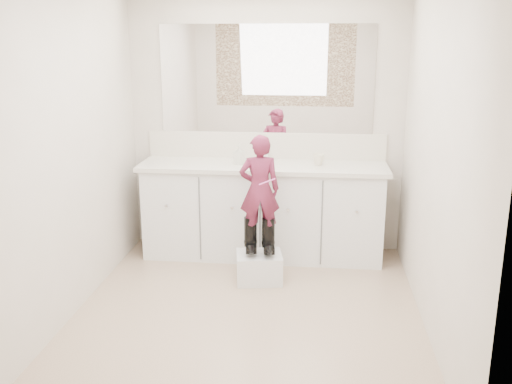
# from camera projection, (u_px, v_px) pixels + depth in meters

# --- Properties ---
(floor) EXTENTS (3.00, 3.00, 0.00)m
(floor) POSITION_uv_depth(u_px,v_px,m) (247.00, 313.00, 4.31)
(floor) COLOR #897259
(floor) RESTS_ON ground
(wall_back) EXTENTS (2.60, 0.00, 2.60)m
(wall_back) POSITION_uv_depth(u_px,v_px,m) (266.00, 126.00, 5.44)
(wall_back) COLOR beige
(wall_back) RESTS_ON floor
(wall_front) EXTENTS (2.60, 0.00, 2.60)m
(wall_front) POSITION_uv_depth(u_px,v_px,m) (205.00, 226.00, 2.56)
(wall_front) COLOR beige
(wall_front) RESTS_ON floor
(wall_left) EXTENTS (0.00, 3.00, 3.00)m
(wall_left) POSITION_uv_depth(u_px,v_px,m) (69.00, 154.00, 4.13)
(wall_left) COLOR beige
(wall_left) RESTS_ON floor
(wall_right) EXTENTS (0.00, 3.00, 3.00)m
(wall_right) POSITION_uv_depth(u_px,v_px,m) (437.00, 162.00, 3.86)
(wall_right) COLOR beige
(wall_right) RESTS_ON floor
(vanity_cabinet) EXTENTS (2.20, 0.55, 0.85)m
(vanity_cabinet) POSITION_uv_depth(u_px,v_px,m) (263.00, 212.00, 5.38)
(vanity_cabinet) COLOR silver
(vanity_cabinet) RESTS_ON floor
(countertop) EXTENTS (2.28, 0.58, 0.04)m
(countertop) POSITION_uv_depth(u_px,v_px,m) (263.00, 166.00, 5.25)
(countertop) COLOR beige
(countertop) RESTS_ON vanity_cabinet
(backsplash) EXTENTS (2.28, 0.03, 0.25)m
(backsplash) POSITION_uv_depth(u_px,v_px,m) (266.00, 145.00, 5.47)
(backsplash) COLOR beige
(backsplash) RESTS_ON countertop
(mirror) EXTENTS (2.00, 0.02, 1.00)m
(mirror) POSITION_uv_depth(u_px,v_px,m) (266.00, 79.00, 5.31)
(mirror) COLOR white
(mirror) RESTS_ON wall_back
(dot_panel) EXTENTS (2.00, 0.01, 1.20)m
(dot_panel) POSITION_uv_depth(u_px,v_px,m) (203.00, 126.00, 2.45)
(dot_panel) COLOR #472819
(dot_panel) RESTS_ON wall_front
(faucet) EXTENTS (0.08, 0.08, 0.10)m
(faucet) POSITION_uv_depth(u_px,v_px,m) (265.00, 155.00, 5.39)
(faucet) COLOR silver
(faucet) RESTS_ON countertop
(cup) EXTENTS (0.14, 0.14, 0.10)m
(cup) POSITION_uv_depth(u_px,v_px,m) (318.00, 159.00, 5.20)
(cup) COLOR beige
(cup) RESTS_ON countertop
(soap_bottle) EXTENTS (0.11, 0.11, 0.18)m
(soap_bottle) POSITION_uv_depth(u_px,v_px,m) (239.00, 154.00, 5.23)
(soap_bottle) COLOR beige
(soap_bottle) RESTS_ON countertop
(step_stool) EXTENTS (0.43, 0.37, 0.24)m
(step_stool) POSITION_uv_depth(u_px,v_px,m) (259.00, 267.00, 4.86)
(step_stool) COLOR silver
(step_stool) RESTS_ON floor
(boot_left) EXTENTS (0.15, 0.23, 0.32)m
(boot_left) POSITION_uv_depth(u_px,v_px,m) (251.00, 235.00, 4.82)
(boot_left) COLOR black
(boot_left) RESTS_ON step_stool
(boot_right) EXTENTS (0.15, 0.23, 0.32)m
(boot_right) POSITION_uv_depth(u_px,v_px,m) (268.00, 236.00, 4.80)
(boot_right) COLOR black
(boot_right) RESTS_ON step_stool
(toddler) EXTENTS (0.37, 0.27, 0.92)m
(toddler) POSITION_uv_depth(u_px,v_px,m) (259.00, 190.00, 4.70)
(toddler) COLOR #9E3054
(toddler) RESTS_ON step_stool
(toothbrush) EXTENTS (0.14, 0.03, 0.06)m
(toothbrush) POSITION_uv_depth(u_px,v_px,m) (267.00, 182.00, 4.60)
(toothbrush) COLOR #F25EB8
(toothbrush) RESTS_ON toddler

